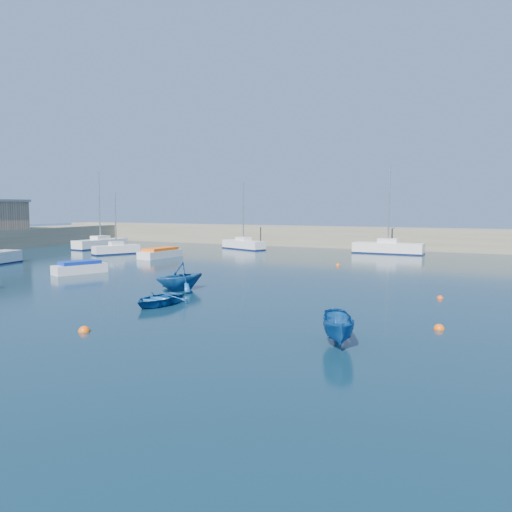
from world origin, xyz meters
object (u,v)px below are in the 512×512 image
at_px(sailboat_5, 243,244).
at_px(motorboat_2, 160,253).
at_px(dinghy_center, 158,299).
at_px(dinghy_right, 339,329).
at_px(motorboat_1, 80,268).
at_px(sailboat_3, 116,249).
at_px(sailboat_4, 100,243).
at_px(dinghy_left, 180,276).
at_px(sailboat_6, 388,248).

xyz_separation_m(sailboat_5, motorboat_2, (-2.95, -12.93, -0.11)).
distance_m(dinghy_center, dinghy_right, 11.17).
relative_size(motorboat_1, dinghy_center, 1.31).
bearing_deg(sailboat_3, motorboat_1, -32.54).
bearing_deg(sailboat_4, sailboat_3, -30.11).
bearing_deg(dinghy_left, sailboat_3, 161.73).
height_order(sailboat_3, dinghy_left, sailboat_3).
distance_m(sailboat_3, dinghy_left, 26.08).
distance_m(sailboat_5, dinghy_left, 30.59).
relative_size(sailboat_5, motorboat_2, 1.58).
distance_m(sailboat_3, dinghy_center, 30.31).
distance_m(sailboat_4, dinghy_left, 34.81).
bearing_deg(sailboat_6, sailboat_4, 105.21).
height_order(sailboat_3, sailboat_4, sailboat_4).
distance_m(sailboat_3, motorboat_2, 6.75).
bearing_deg(sailboat_6, dinghy_right, -170.81).
height_order(sailboat_4, sailboat_5, sailboat_4).
xyz_separation_m(sailboat_6, dinghy_center, (-5.34, -35.05, -0.33)).
distance_m(sailboat_4, dinghy_right, 49.24).
bearing_deg(dinghy_left, dinghy_right, -9.49).
bearing_deg(dinghy_center, dinghy_right, -12.72).
height_order(motorboat_1, dinghy_right, dinghy_right).
bearing_deg(dinghy_center, sailboat_3, 138.97).
xyz_separation_m(sailboat_6, dinghy_right, (5.36, -38.25, -0.08)).
bearing_deg(sailboat_5, dinghy_right, -125.92).
bearing_deg(dinghy_right, sailboat_3, 122.08).
xyz_separation_m(dinghy_center, dinghy_left, (-1.64, 4.45, 0.55)).
bearing_deg(motorboat_2, dinghy_right, -38.10).
xyz_separation_m(sailboat_3, sailboat_5, (9.62, 11.87, 0.04)).
distance_m(sailboat_4, dinghy_center, 38.99).
bearing_deg(motorboat_2, dinghy_left, -45.79).
xyz_separation_m(sailboat_4, motorboat_1, (15.30, -18.86, -0.17)).
height_order(sailboat_3, dinghy_right, sailboat_3).
xyz_separation_m(motorboat_2, dinghy_center, (14.77, -20.37, -0.15)).
xyz_separation_m(sailboat_3, dinghy_center, (21.44, -21.42, -0.22)).
height_order(sailboat_4, motorboat_2, sailboat_4).
bearing_deg(dinghy_right, dinghy_left, 127.72).
relative_size(sailboat_3, dinghy_right, 2.21).
relative_size(sailboat_6, dinghy_left, 2.97).
relative_size(sailboat_3, motorboat_1, 1.58).
distance_m(sailboat_4, sailboat_5, 17.96).
xyz_separation_m(dinghy_left, dinghy_right, (12.34, -7.66, -0.29)).
distance_m(sailboat_3, sailboat_6, 30.04).
bearing_deg(dinghy_left, motorboat_2, 151.85).
height_order(dinghy_center, dinghy_right, dinghy_right).
height_order(sailboat_5, motorboat_1, sailboat_5).
xyz_separation_m(sailboat_6, motorboat_1, (-18.53, -27.29, -0.20)).
bearing_deg(sailboat_5, dinghy_center, -138.05).
height_order(sailboat_5, dinghy_center, sailboat_5).
bearing_deg(sailboat_5, motorboat_1, -160.66).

